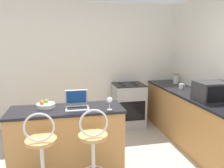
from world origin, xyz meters
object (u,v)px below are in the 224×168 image
(microwave, at_px, (213,91))
(wine_glass_short, at_px, (110,100))
(bar_stool_far, at_px, (93,153))
(stove_range, at_px, (128,105))
(mug_white, at_px, (181,86))
(storage_jar, at_px, (176,79))
(bar_stool_near, at_px, (42,158))
(laptop, at_px, (77,103))
(fruit_bowl, at_px, (45,105))

(microwave, bearing_deg, wine_glass_short, -175.97)
(bar_stool_far, bearing_deg, stove_range, 63.02)
(bar_stool_far, bearing_deg, mug_white, 36.10)
(bar_stool_far, bearing_deg, storage_jar, 42.58)
(bar_stool_near, distance_m, laptop, 0.83)
(bar_stool_far, distance_m, wine_glass_short, 0.68)
(wine_glass_short, xyz_separation_m, mug_white, (1.60, 1.01, -0.08))
(microwave, xyz_separation_m, stove_range, (-0.86, 1.51, -0.60))
(mug_white, bearing_deg, stove_range, 144.24)
(fruit_bowl, bearing_deg, mug_white, 16.72)
(bar_stool_near, bearing_deg, wine_glass_short, 22.60)
(laptop, xyz_separation_m, storage_jar, (2.16, 1.30, 0.04))
(microwave, xyz_separation_m, mug_white, (-0.01, 0.89, -0.10))
(bar_stool_far, distance_m, stove_range, 2.21)
(bar_stool_near, relative_size, storage_jar, 5.38)
(mug_white, bearing_deg, fruit_bowl, -163.28)
(microwave, distance_m, storage_jar, 1.40)
(bar_stool_near, height_order, stove_range, bar_stool_near)
(bar_stool_far, bearing_deg, laptop, 105.05)
(stove_range, relative_size, mug_white, 8.85)
(microwave, distance_m, wine_glass_short, 1.61)
(stove_range, distance_m, fruit_bowl, 2.12)
(stove_range, bearing_deg, bar_stool_far, -116.98)
(microwave, bearing_deg, mug_white, 90.41)
(microwave, bearing_deg, laptop, 177.53)
(bar_stool_far, relative_size, wine_glass_short, 6.24)
(fruit_bowl, bearing_deg, bar_stool_near, -91.00)
(microwave, distance_m, fruit_bowl, 2.44)
(bar_stool_near, xyz_separation_m, storage_jar, (2.59, 1.85, 0.50))
(laptop, bearing_deg, bar_stool_far, -74.95)
(wine_glass_short, relative_size, storage_jar, 0.86)
(stove_range, xyz_separation_m, wine_glass_short, (-0.74, -1.62, 0.58))
(bar_stool_far, relative_size, laptop, 3.47)
(wine_glass_short, bearing_deg, laptop, 154.13)
(bar_stool_near, bearing_deg, bar_stool_far, 0.00)
(stove_range, height_order, wine_glass_short, wine_glass_short)
(laptop, relative_size, mug_white, 2.96)
(wine_glass_short, bearing_deg, bar_stool_far, -127.13)
(bar_stool_near, height_order, fruit_bowl, bar_stool_near)
(bar_stool_far, height_order, fruit_bowl, bar_stool_far)
(stove_range, distance_m, storage_jar, 1.16)
(bar_stool_far, relative_size, storage_jar, 5.38)
(storage_jar, bearing_deg, microwave, -96.05)
(laptop, bearing_deg, bar_stool_near, -127.87)
(microwave, height_order, mug_white, microwave)
(fruit_bowl, relative_size, mug_white, 2.38)
(mug_white, bearing_deg, bar_stool_far, -143.90)
(bar_stool_near, relative_size, microwave, 2.14)
(bar_stool_near, relative_size, stove_range, 1.16)
(wine_glass_short, relative_size, mug_white, 1.65)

